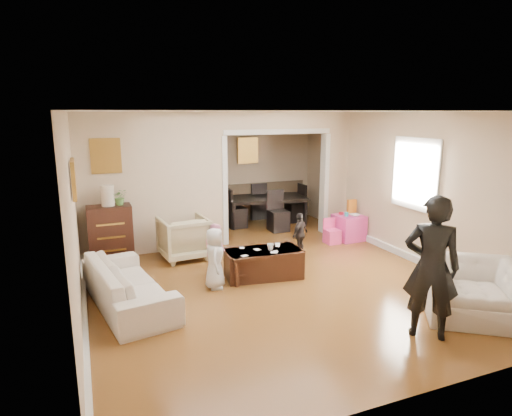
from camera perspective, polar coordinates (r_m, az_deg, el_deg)
name	(u,v)px	position (r m, az deg, el deg)	size (l,w,h in m)	color
floor	(261,272)	(7.28, 0.60, -8.42)	(7.00, 7.00, 0.00)	#935625
partition_left	(155,184)	(8.27, -13.12, 3.13)	(2.75, 0.18, 2.60)	#C4AF8F
partition_right	(334,173)	(9.63, 10.16, 4.54)	(0.55, 0.18, 2.60)	#C4AF8F
partition_header	(277,121)	(8.89, 2.76, 11.35)	(2.22, 0.18, 0.35)	#C4AF8F
window_pane	(416,174)	(8.01, 20.17, 4.21)	(0.03, 0.95, 1.10)	white
framed_art_partition	(106,156)	(8.02, -19.06, 6.46)	(0.45, 0.03, 0.55)	brown
framed_art_sofa_wall	(74,179)	(5.73, -22.76, 3.55)	(0.03, 0.55, 0.40)	brown
framed_art_alcove	(248,150)	(10.44, -1.08, 7.53)	(0.45, 0.03, 0.55)	brown
sofa	(128,284)	(6.27, -16.41, -9.48)	(2.07, 0.81, 0.61)	white
armchair_back	(184,238)	(7.97, -9.41, -3.84)	(0.81, 0.84, 0.76)	#C6B989
armchair_front	(470,290)	(6.30, 26.25, -9.59)	(1.12, 0.98, 0.73)	white
dresser	(111,234)	(8.02, -18.49, -3.28)	(0.74, 0.42, 1.02)	#35170F
table_lamp	(108,196)	(7.86, -18.84, 1.55)	(0.22, 0.22, 0.36)	beige
potted_plant	(120,197)	(7.88, -17.37, 1.38)	(0.25, 0.22, 0.28)	#487735
coffee_table	(263,263)	(7.03, 0.96, -7.23)	(1.19, 0.60, 0.45)	#3D1D13
coffee_cup	(270,247)	(6.94, 1.89, -5.12)	(0.11, 0.11, 0.10)	silver
play_table	(349,227)	(9.22, 12.02, -2.50)	(0.54, 0.54, 0.52)	#E13B98
cereal_box	(352,207)	(9.27, 12.40, 0.17)	(0.20, 0.07, 0.30)	yellow
cyan_cup	(346,214)	(9.05, 11.75, -0.81)	(0.08, 0.08, 0.08)	#24A8B6
toy_block	(341,213)	(9.18, 11.06, -0.69)	(0.08, 0.06, 0.05)	red
play_bowl	(355,215)	(9.08, 12.78, -0.92)	(0.20, 0.20, 0.05)	white
dining_table	(267,211)	(10.25, 1.42, -0.35)	(1.85, 1.03, 0.65)	black
adult_person	(431,267)	(5.42, 21.97, -7.20)	(0.62, 0.41, 1.70)	black
child_kneel_a	(215,258)	(6.55, -5.42, -6.57)	(0.45, 0.29, 0.93)	silver
child_kneel_b	(216,250)	(7.01, -5.30, -5.51)	(0.42, 0.33, 0.87)	pink
child_toddler	(300,234)	(8.06, 5.77, -3.41)	(0.47, 0.19, 0.80)	black
craft_papers	(264,250)	(6.96, 1.03, -5.46)	(0.84, 0.52, 0.00)	white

